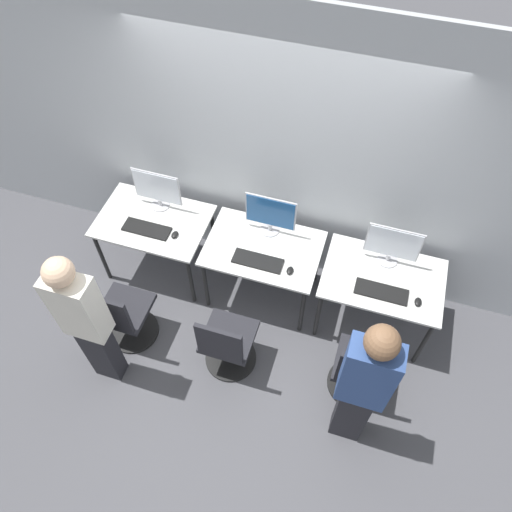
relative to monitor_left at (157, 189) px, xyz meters
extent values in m
plane|color=#4C4C51|center=(1.11, -0.56, -0.97)|extent=(20.00, 20.00, 0.00)
cube|color=#B7BCC1|center=(1.11, 0.29, 0.43)|extent=(12.00, 0.05, 2.80)
cube|color=silver|center=(0.00, -0.20, -0.24)|extent=(1.06, 0.72, 0.02)
cylinder|color=black|center=(-0.48, -0.51, -0.61)|extent=(0.04, 0.04, 0.72)
cylinder|color=black|center=(0.48, -0.51, -0.61)|extent=(0.04, 0.04, 0.72)
cylinder|color=black|center=(-0.48, 0.11, -0.61)|extent=(0.04, 0.04, 0.72)
cylinder|color=black|center=(0.48, 0.11, -0.61)|extent=(0.04, 0.04, 0.72)
cylinder|color=#B2B2B7|center=(0.00, 0.00, -0.22)|extent=(0.18, 0.18, 0.01)
cylinder|color=#B2B2B7|center=(0.00, 0.00, -0.18)|extent=(0.04, 0.04, 0.08)
cube|color=#B2B2B7|center=(0.00, 0.00, 0.03)|extent=(0.47, 0.01, 0.36)
cube|color=silver|center=(0.00, -0.01, 0.03)|extent=(0.45, 0.01, 0.33)
cube|color=black|center=(0.00, -0.32, -0.22)|extent=(0.45, 0.16, 0.02)
ellipsoid|color=black|center=(0.28, -0.31, -0.21)|extent=(0.06, 0.09, 0.03)
cylinder|color=black|center=(0.05, -1.02, -0.96)|extent=(0.48, 0.48, 0.03)
cylinder|color=black|center=(0.05, -1.02, -0.74)|extent=(0.04, 0.04, 0.39)
cube|color=#232328|center=(0.05, -1.02, -0.52)|extent=(0.44, 0.44, 0.05)
cube|color=#232328|center=(0.05, -1.23, -0.28)|extent=(0.40, 0.04, 0.44)
cube|color=#232328|center=(0.03, -1.44, -0.57)|extent=(0.25, 0.16, 0.79)
cube|color=silver|center=(0.03, -1.44, 0.17)|extent=(0.36, 0.20, 0.69)
sphere|color=beige|center=(0.03, -1.44, 0.63)|extent=(0.22, 0.22, 0.22)
cube|color=silver|center=(1.11, -0.20, -0.24)|extent=(1.06, 0.72, 0.02)
cylinder|color=black|center=(0.63, -0.51, -0.61)|extent=(0.04, 0.04, 0.72)
cylinder|color=black|center=(1.59, -0.51, -0.61)|extent=(0.04, 0.04, 0.72)
cylinder|color=black|center=(0.63, 0.11, -0.61)|extent=(0.04, 0.04, 0.72)
cylinder|color=black|center=(1.59, 0.11, -0.61)|extent=(0.04, 0.04, 0.72)
cylinder|color=#B2B2B7|center=(1.11, 0.02, -0.22)|extent=(0.18, 0.18, 0.01)
cylinder|color=#B2B2B7|center=(1.11, 0.02, -0.18)|extent=(0.04, 0.04, 0.08)
cube|color=#B2B2B7|center=(1.11, 0.02, 0.03)|extent=(0.47, 0.01, 0.36)
cube|color=navy|center=(1.11, 0.02, 0.03)|extent=(0.45, 0.01, 0.33)
cube|color=black|center=(1.11, -0.36, -0.22)|extent=(0.45, 0.16, 0.02)
ellipsoid|color=black|center=(1.41, -0.38, -0.21)|extent=(0.06, 0.09, 0.03)
cylinder|color=black|center=(1.05, -1.01, -0.96)|extent=(0.48, 0.48, 0.03)
cylinder|color=black|center=(1.05, -1.01, -0.74)|extent=(0.04, 0.04, 0.39)
cube|color=#232328|center=(1.05, -1.01, -0.52)|extent=(0.44, 0.44, 0.05)
cube|color=#232328|center=(1.05, -1.21, -0.28)|extent=(0.40, 0.04, 0.44)
cube|color=silver|center=(2.22, -0.20, -0.24)|extent=(1.06, 0.72, 0.02)
cylinder|color=black|center=(1.74, -0.51, -0.61)|extent=(0.04, 0.04, 0.72)
cylinder|color=black|center=(2.70, -0.51, -0.61)|extent=(0.04, 0.04, 0.72)
cylinder|color=black|center=(1.74, 0.11, -0.61)|extent=(0.04, 0.04, 0.72)
cylinder|color=black|center=(2.70, 0.11, -0.61)|extent=(0.04, 0.04, 0.72)
cylinder|color=#B2B2B7|center=(2.22, 0.00, -0.22)|extent=(0.18, 0.18, 0.01)
cylinder|color=#B2B2B7|center=(2.22, 0.00, -0.18)|extent=(0.04, 0.04, 0.08)
cube|color=#B2B2B7|center=(2.22, 0.00, 0.03)|extent=(0.47, 0.01, 0.36)
cube|color=silver|center=(2.22, 0.00, 0.03)|extent=(0.45, 0.01, 0.33)
cube|color=black|center=(2.22, -0.36, -0.22)|extent=(0.45, 0.16, 0.02)
ellipsoid|color=black|center=(2.53, -0.37, -0.21)|extent=(0.06, 0.09, 0.03)
cylinder|color=black|center=(2.20, -0.91, -0.96)|extent=(0.48, 0.48, 0.03)
cylinder|color=black|center=(2.20, -0.91, -0.74)|extent=(0.04, 0.04, 0.39)
cube|color=#232328|center=(2.20, -0.91, -0.52)|extent=(0.44, 0.44, 0.05)
cube|color=#232328|center=(2.20, -1.11, -0.28)|extent=(0.40, 0.04, 0.44)
cube|color=#232328|center=(2.20, -1.33, -0.56)|extent=(0.25, 0.16, 0.81)
cube|color=navy|center=(2.20, -1.33, 0.20)|extent=(0.36, 0.20, 0.71)
sphere|color=brown|center=(2.20, -1.33, 0.67)|extent=(0.23, 0.23, 0.23)
camera|label=1|loc=(1.88, -2.87, 3.40)|focal=35.00mm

